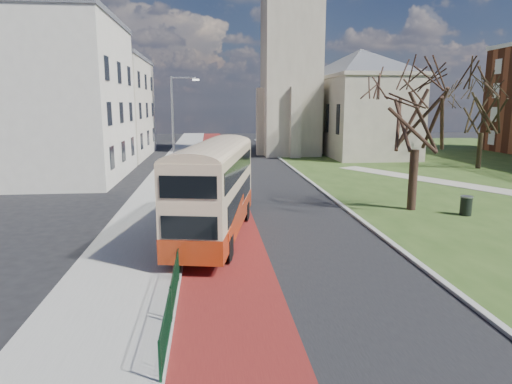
{
  "coord_description": "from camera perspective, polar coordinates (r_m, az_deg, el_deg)",
  "views": [
    {
      "loc": [
        -1.8,
        -17.13,
        6.07
      ],
      "look_at": [
        0.36,
        3.91,
        2.0
      ],
      "focal_mm": 32.0,
      "sensor_mm": 36.0,
      "label": 1
    }
  ],
  "objects": [
    {
      "name": "bus_lane",
      "position": [
        37.63,
        -4.87,
        1.58
      ],
      "size": [
        3.4,
        120.0,
        0.01
      ],
      "primitive_type": "cube",
      "color": "#591414",
      "rests_on": "ground"
    },
    {
      "name": "kerb_east",
      "position": [
        40.37,
        5.5,
        2.29
      ],
      "size": [
        0.25,
        80.0,
        0.13
      ],
      "primitive_type": "cube",
      "color": "#999993",
      "rests_on": "ground"
    },
    {
      "name": "winter_tree_far",
      "position": [
        48.4,
        26.59,
        9.77
      ],
      "size": [
        6.57,
        6.57,
        8.71
      ],
      "rotation": [
        0.0,
        0.0,
        -0.12
      ],
      "color": "black",
      "rests_on": "grass_green"
    },
    {
      "name": "pedestrian_railing",
      "position": [
        21.87,
        -8.7,
        -3.85
      ],
      "size": [
        0.07,
        24.0,
        1.12
      ],
      "color": "#0B321B",
      "rests_on": "ground"
    },
    {
      "name": "bus",
      "position": [
        20.75,
        -5.2,
        0.73
      ],
      "size": [
        4.21,
        10.42,
        4.25
      ],
      "rotation": [
        0.0,
        0.0,
        -0.19
      ],
      "color": "#9D2B0E",
      "rests_on": "ground"
    },
    {
      "name": "gothic_church",
      "position": [
        57.4,
        9.12,
        17.84
      ],
      "size": [
        16.38,
        18.0,
        40.0
      ],
      "color": "gray",
      "rests_on": "ground"
    },
    {
      "name": "litter_bin",
      "position": [
        27.7,
        24.77,
        -1.55
      ],
      "size": [
        0.74,
        0.74,
        1.08
      ],
      "rotation": [
        0.0,
        0.0,
        0.11
      ],
      "color": "black",
      "rests_on": "grass_green"
    },
    {
      "name": "road_carriageway",
      "position": [
        37.77,
        -0.77,
        1.65
      ],
      "size": [
        9.0,
        120.0,
        0.01
      ],
      "primitive_type": "cube",
      "color": "black",
      "rests_on": "ground"
    },
    {
      "name": "pavement_west",
      "position": [
        37.75,
        -10.65,
        1.55
      ],
      "size": [
        4.0,
        120.0,
        0.12
      ],
      "primitive_type": "cube",
      "color": "gray",
      "rests_on": "ground"
    },
    {
      "name": "grass_green",
      "position": [
        48.38,
        29.31,
        2.32
      ],
      "size": [
        40.0,
        80.0,
        0.04
      ],
      "primitive_type": "cube",
      "color": "#2C4719",
      "rests_on": "ground"
    },
    {
      "name": "ground",
      "position": [
        18.26,
        0.13,
        -8.52
      ],
      "size": [
        160.0,
        160.0,
        0.0
      ],
      "primitive_type": "plane",
      "color": "black",
      "rests_on": "ground"
    },
    {
      "name": "winter_tree_near",
      "position": [
        27.49,
        19.61,
        10.7
      ],
      "size": [
        6.74,
        6.74,
        9.0
      ],
      "rotation": [
        0.0,
        0.0,
        0.11
      ],
      "color": "#322119",
      "rests_on": "grass_green"
    },
    {
      "name": "street_block_far",
      "position": [
        56.46,
        -18.63,
        10.03
      ],
      "size": [
        10.3,
        16.3,
        11.5
      ],
      "color": "beige",
      "rests_on": "ground"
    },
    {
      "name": "streetlamp",
      "position": [
        35.25,
        -10.1,
        8.33
      ],
      "size": [
        2.13,
        0.18,
        8.0
      ],
      "color": "gray",
      "rests_on": "pavement_west"
    },
    {
      "name": "street_block_near",
      "position": [
        40.99,
        -23.6,
        10.63
      ],
      "size": [
        10.3,
        14.3,
        13.0
      ],
      "color": "beige",
      "rests_on": "ground"
    },
    {
      "name": "kerb_west",
      "position": [
        37.63,
        -7.61,
        1.62
      ],
      "size": [
        0.25,
        120.0,
        0.13
      ],
      "primitive_type": "cube",
      "color": "#999993",
      "rests_on": "ground"
    }
  ]
}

